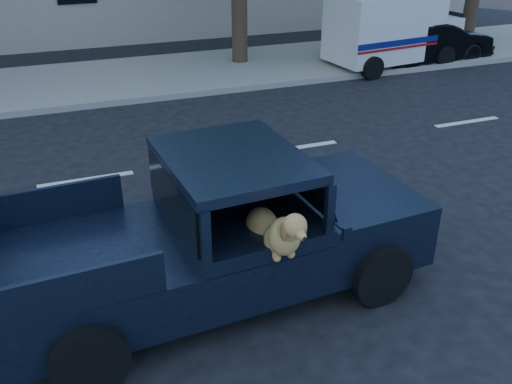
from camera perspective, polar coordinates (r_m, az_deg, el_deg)
ground at (r=7.23m, az=-13.74°, el=-9.81°), size 120.00×120.00×0.00m
far_sidewalk at (r=15.61m, az=-18.93°, el=10.08°), size 60.00×4.00×0.15m
lane_stripes at (r=10.45m, az=-5.74°, el=2.96°), size 21.60×0.14×0.01m
pickup_truck at (r=6.71m, az=-4.59°, el=-5.97°), size 5.04×2.62×1.77m
mail_truck at (r=17.08m, az=13.29°, el=15.00°), size 3.90×2.28×2.04m
parked_sedan at (r=17.88m, az=17.14°, el=14.16°), size 1.60×3.84×1.24m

